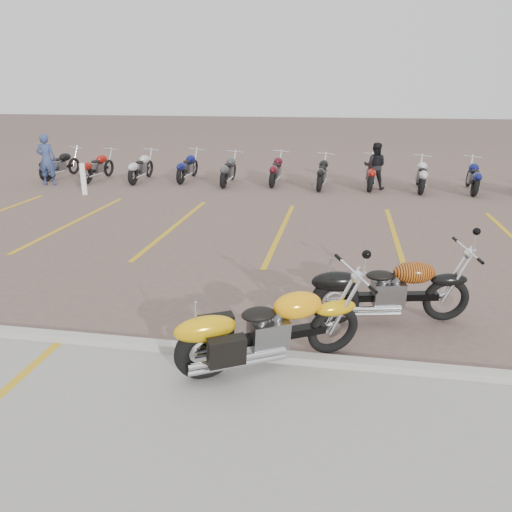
{
  "coord_description": "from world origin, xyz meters",
  "views": [
    {
      "loc": [
        1.42,
        -7.6,
        3.37
      ],
      "look_at": [
        0.1,
        -0.08,
        0.75
      ],
      "focal_mm": 35.0,
      "sensor_mm": 36.0,
      "label": 1
    }
  ],
  "objects": [
    {
      "name": "ground",
      "position": [
        0.0,
        0.0,
        0.0
      ],
      "size": [
        100.0,
        100.0,
        0.0
      ],
      "primitive_type": "plane",
      "color": "brown",
      "rests_on": "ground"
    },
    {
      "name": "concrete_apron",
      "position": [
        0.0,
        -4.5,
        0.01
      ],
      "size": [
        60.0,
        5.0,
        0.01
      ],
      "primitive_type": "cube",
      "color": "#9E9B93",
      "rests_on": "ground"
    },
    {
      "name": "curb",
      "position": [
        0.0,
        -2.0,
        0.06
      ],
      "size": [
        60.0,
        0.18,
        0.12
      ],
      "primitive_type": "cube",
      "color": "#ADAAA3",
      "rests_on": "ground"
    },
    {
      "name": "parking_stripes",
      "position": [
        0.0,
        4.0,
        0.0
      ],
      "size": [
        38.0,
        5.5,
        0.01
      ],
      "primitive_type": null,
      "color": "gold",
      "rests_on": "ground"
    },
    {
      "name": "yellow_cruiser",
      "position": [
        0.58,
        -2.13,
        0.5
      ],
      "size": [
        2.19,
        1.33,
        1.0
      ],
      "rotation": [
        0.14,
        0.0,
        0.52
      ],
      "color": "black",
      "rests_on": "ground"
    },
    {
      "name": "flame_cruiser",
      "position": [
        2.14,
        -0.62,
        0.48
      ],
      "size": [
        2.34,
        0.65,
        0.98
      ],
      "rotation": [
        0.06,
        0.0,
        0.21
      ],
      "color": "black",
      "rests_on": "ground"
    },
    {
      "name": "person_a",
      "position": [
        -8.88,
        8.51,
        0.9
      ],
      "size": [
        0.72,
        0.54,
        1.79
      ],
      "primitive_type": "imported",
      "rotation": [
        0.0,
        0.0,
        3.32
      ],
      "color": "navy",
      "rests_on": "ground"
    },
    {
      "name": "person_b",
      "position": [
        2.46,
        9.78,
        0.78
      ],
      "size": [
        0.84,
        0.69,
        1.56
      ],
      "primitive_type": "imported",
      "rotation": [
        0.0,
        0.0,
        3.0
      ],
      "color": "black",
      "rests_on": "ground"
    },
    {
      "name": "bollard",
      "position": [
        -6.84,
        7.21,
        0.5
      ],
      "size": [
        0.19,
        0.19,
        1.0
      ],
      "primitive_type": "cube",
      "rotation": [
        0.0,
        0.0,
        0.37
      ],
      "color": "white",
      "rests_on": "ground"
    },
    {
      "name": "bg_bike_row",
      "position": [
        1.48,
        9.91,
        0.55
      ],
      "size": [
        22.26,
        2.05,
        1.1
      ],
      "color": "black",
      "rests_on": "ground"
    }
  ]
}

